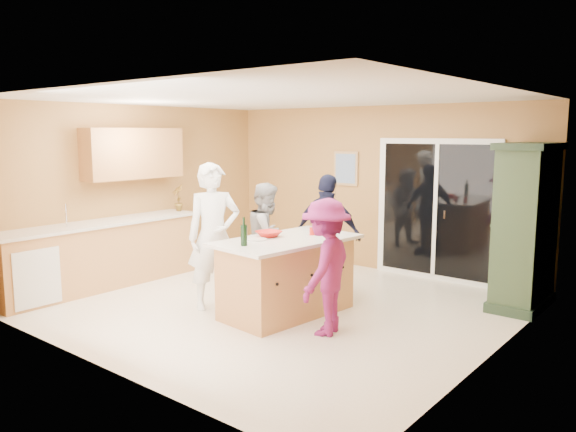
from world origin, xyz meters
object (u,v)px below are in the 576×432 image
Objects in this scene: woman_navy at (328,235)px; woman_magenta at (326,267)px; woman_white at (214,236)px; kitchen_island at (287,279)px; green_hutch at (525,228)px; woman_grey at (268,238)px.

woman_navy is 1.55m from woman_magenta.
kitchen_island is at bearing -35.94° from woman_white.
kitchen_island is at bearing 89.32° from woman_navy.
kitchen_island is 1.14× the size of woman_navy.
green_hutch is (2.13, 2.08, 0.57)m from kitchen_island.
woman_magenta is at bearing -12.45° from kitchen_island.
woman_grey reaches higher than kitchen_island.
woman_white is at bearing -140.57° from green_hutch.
green_hutch is 1.13× the size of woman_white.
woman_grey is at bearing 28.23° from woman_white.
kitchen_island is at bearing -122.41° from woman_magenta.
woman_navy is at bearing -159.60° from woman_magenta.
woman_white is 1.11× the size of woman_navy.
green_hutch is 1.26× the size of woman_navy.
woman_white is at bearing -149.92° from kitchen_island.
woman_grey is (-2.96, -1.48, -0.25)m from green_hutch.
kitchen_island is 1.02× the size of woman_white.
woman_magenta is (-1.38, -2.33, -0.26)m from green_hutch.
woman_grey is (0.03, 0.98, -0.16)m from woman_white.
woman_magenta is at bearing -140.15° from woman_grey.
woman_navy reaches higher than kitchen_island.
woman_magenta is (0.87, -1.28, -0.07)m from woman_navy.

